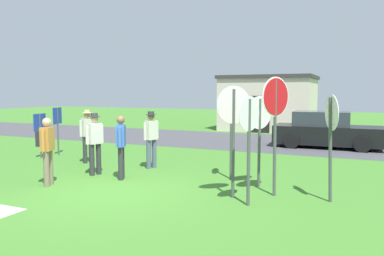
{
  "coord_description": "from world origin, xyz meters",
  "views": [
    {
      "loc": [
        5.2,
        -7.04,
        2.32
      ],
      "look_at": [
        0.88,
        2.66,
        1.3
      ],
      "focal_mm": 35.18,
      "sensor_mm": 36.0,
      "label": 1
    }
  ],
  "objects_px": {
    "person_in_teal": "(95,140)",
    "info_panel_leftmost": "(58,122)",
    "person_in_dark_shirt": "(151,136)",
    "parked_car_on_street": "(326,131)",
    "stop_sign_low_front": "(249,132)",
    "person_on_left": "(88,133)",
    "info_panel_middle": "(40,128)",
    "stop_sign_nearest": "(331,129)",
    "person_with_sunhat": "(121,144)",
    "stop_sign_leaning_left": "(233,121)",
    "person_near_signs": "(47,146)",
    "stop_sign_rear_left": "(231,118)",
    "stop_sign_tallest": "(275,113)",
    "stop_sign_far_back": "(259,125)"
  },
  "relations": [
    {
      "from": "person_with_sunhat",
      "to": "info_panel_middle",
      "type": "bearing_deg",
      "value": 161.1
    },
    {
      "from": "stop_sign_leaning_left",
      "to": "person_on_left",
      "type": "height_order",
      "value": "stop_sign_leaning_left"
    },
    {
      "from": "person_on_left",
      "to": "info_panel_leftmost",
      "type": "bearing_deg",
      "value": 158.99
    },
    {
      "from": "parked_car_on_street",
      "to": "stop_sign_rear_left",
      "type": "bearing_deg",
      "value": -104.26
    },
    {
      "from": "person_in_teal",
      "to": "info_panel_leftmost",
      "type": "height_order",
      "value": "info_panel_leftmost"
    },
    {
      "from": "stop_sign_leaning_left",
      "to": "person_in_teal",
      "type": "distance_m",
      "value": 4.32
    },
    {
      "from": "stop_sign_nearest",
      "to": "info_panel_middle",
      "type": "distance_m",
      "value": 9.79
    },
    {
      "from": "stop_sign_leaning_left",
      "to": "info_panel_middle",
      "type": "relative_size",
      "value": 1.57
    },
    {
      "from": "stop_sign_leaning_left",
      "to": "stop_sign_rear_left",
      "type": "xyz_separation_m",
      "value": [
        -0.59,
        1.68,
        -0.06
      ]
    },
    {
      "from": "stop_sign_low_front",
      "to": "info_panel_leftmost",
      "type": "height_order",
      "value": "stop_sign_low_front"
    },
    {
      "from": "info_panel_leftmost",
      "to": "person_in_teal",
      "type": "bearing_deg",
      "value": -32.3
    },
    {
      "from": "parked_car_on_street",
      "to": "stop_sign_rear_left",
      "type": "relative_size",
      "value": 1.81
    },
    {
      "from": "stop_sign_nearest",
      "to": "person_with_sunhat",
      "type": "height_order",
      "value": "stop_sign_nearest"
    },
    {
      "from": "person_in_dark_shirt",
      "to": "info_panel_leftmost",
      "type": "relative_size",
      "value": 0.99
    },
    {
      "from": "person_on_left",
      "to": "person_near_signs",
      "type": "bearing_deg",
      "value": -69.09
    },
    {
      "from": "stop_sign_tallest",
      "to": "person_in_teal",
      "type": "distance_m",
      "value": 5.09
    },
    {
      "from": "parked_car_on_street",
      "to": "stop_sign_nearest",
      "type": "relative_size",
      "value": 1.91
    },
    {
      "from": "stop_sign_nearest",
      "to": "person_in_teal",
      "type": "height_order",
      "value": "stop_sign_nearest"
    },
    {
      "from": "stop_sign_leaning_left",
      "to": "parked_car_on_street",
      "type": "bearing_deg",
      "value": 82.07
    },
    {
      "from": "person_near_signs",
      "to": "stop_sign_low_front",
      "type": "bearing_deg",
      "value": 4.96
    },
    {
      "from": "person_on_left",
      "to": "info_panel_leftmost",
      "type": "distance_m",
      "value": 2.15
    },
    {
      "from": "parked_car_on_street",
      "to": "person_with_sunhat",
      "type": "xyz_separation_m",
      "value": [
        -4.49,
        -8.37,
        0.26
      ]
    },
    {
      "from": "person_in_dark_shirt",
      "to": "person_near_signs",
      "type": "height_order",
      "value": "person_in_dark_shirt"
    },
    {
      "from": "stop_sign_rear_left",
      "to": "stop_sign_tallest",
      "type": "relative_size",
      "value": 0.9
    },
    {
      "from": "stop_sign_nearest",
      "to": "stop_sign_low_front",
      "type": "bearing_deg",
      "value": -147.64
    },
    {
      "from": "person_with_sunhat",
      "to": "person_in_teal",
      "type": "height_order",
      "value": "person_in_teal"
    },
    {
      "from": "stop_sign_rear_left",
      "to": "person_near_signs",
      "type": "bearing_deg",
      "value": -147.15
    },
    {
      "from": "stop_sign_tallest",
      "to": "stop_sign_leaning_left",
      "type": "bearing_deg",
      "value": -146.06
    },
    {
      "from": "parked_car_on_street",
      "to": "info_panel_middle",
      "type": "xyz_separation_m",
      "value": [
        -8.94,
        -6.85,
        0.39
      ]
    },
    {
      "from": "parked_car_on_street",
      "to": "stop_sign_nearest",
      "type": "xyz_separation_m",
      "value": [
        0.73,
        -8.33,
        0.86
      ]
    },
    {
      "from": "parked_car_on_street",
      "to": "stop_sign_low_front",
      "type": "bearing_deg",
      "value": -94.73
    },
    {
      "from": "stop_sign_leaning_left",
      "to": "person_near_signs",
      "type": "distance_m",
      "value": 4.66
    },
    {
      "from": "parked_car_on_street",
      "to": "person_near_signs",
      "type": "distance_m",
      "value": 11.29
    },
    {
      "from": "stop_sign_leaning_left",
      "to": "stop_sign_low_front",
      "type": "height_order",
      "value": "stop_sign_leaning_left"
    },
    {
      "from": "person_in_dark_shirt",
      "to": "parked_car_on_street",
      "type": "bearing_deg",
      "value": 56.51
    },
    {
      "from": "person_with_sunhat",
      "to": "stop_sign_leaning_left",
      "type": "bearing_deg",
      "value": -8.4
    },
    {
      "from": "person_in_dark_shirt",
      "to": "info_panel_middle",
      "type": "height_order",
      "value": "person_in_dark_shirt"
    },
    {
      "from": "stop_sign_leaning_left",
      "to": "person_with_sunhat",
      "type": "relative_size",
      "value": 1.45
    },
    {
      "from": "parked_car_on_street",
      "to": "person_near_signs",
      "type": "xyz_separation_m",
      "value": [
        -5.76,
        -9.71,
        0.29
      ]
    },
    {
      "from": "person_on_left",
      "to": "person_near_signs",
      "type": "distance_m",
      "value": 3.04
    },
    {
      "from": "stop_sign_low_front",
      "to": "stop_sign_nearest",
      "type": "bearing_deg",
      "value": 32.36
    },
    {
      "from": "stop_sign_far_back",
      "to": "stop_sign_leaning_left",
      "type": "distance_m",
      "value": 1.22
    },
    {
      "from": "stop_sign_far_back",
      "to": "stop_sign_tallest",
      "type": "distance_m",
      "value": 0.88
    },
    {
      "from": "parked_car_on_street",
      "to": "stop_sign_far_back",
      "type": "xyz_separation_m",
      "value": [
        -0.95,
        -7.67,
        0.84
      ]
    },
    {
      "from": "person_in_dark_shirt",
      "to": "stop_sign_low_front",
      "type": "bearing_deg",
      "value": -33.78
    },
    {
      "from": "person_in_dark_shirt",
      "to": "person_on_left",
      "type": "relative_size",
      "value": 1.0
    },
    {
      "from": "person_on_left",
      "to": "person_near_signs",
      "type": "relative_size",
      "value": 1.03
    },
    {
      "from": "parked_car_on_street",
      "to": "person_on_left",
      "type": "height_order",
      "value": "person_on_left"
    },
    {
      "from": "person_in_teal",
      "to": "info_panel_leftmost",
      "type": "distance_m",
      "value": 4.01
    },
    {
      "from": "person_with_sunhat",
      "to": "person_near_signs",
      "type": "bearing_deg",
      "value": -133.26
    }
  ]
}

